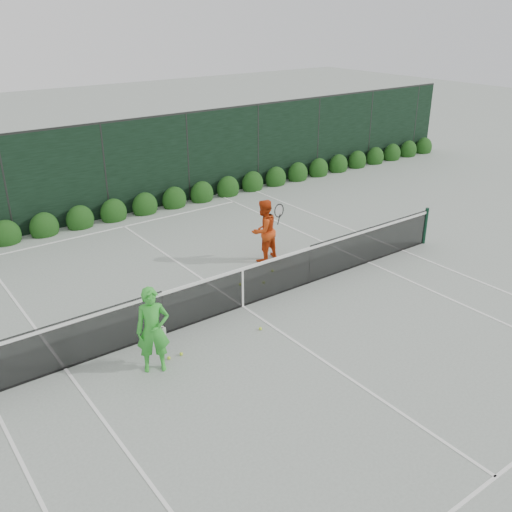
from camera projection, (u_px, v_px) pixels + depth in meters
ground at (243, 307)px, 13.02m from camera, size 80.00×80.00×0.00m
tennis_net at (242, 286)px, 12.79m from camera, size 12.90×0.10×1.07m
player_woman at (153, 330)px, 10.45m from camera, size 0.73×0.63×1.69m
player_man at (264, 230)px, 15.08m from camera, size 0.96×0.76×1.69m
court_lines at (243, 306)px, 13.01m from camera, size 11.03×23.83×0.01m
windscreen_fence at (327, 291)px, 10.41m from camera, size 32.00×21.07×3.06m
hedge_row at (114, 213)px, 18.19m from camera, size 31.66×0.65×0.94m
tennis_balls at (235, 309)px, 12.84m from camera, size 4.12×2.18×0.07m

